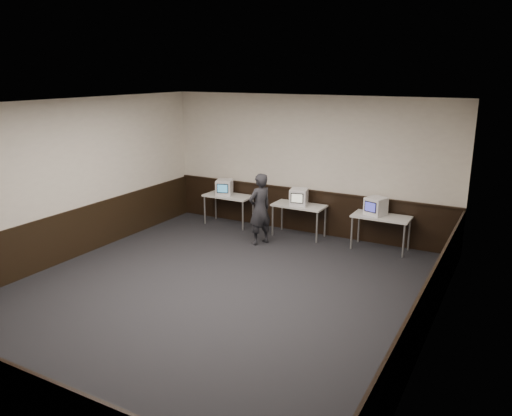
{
  "coord_description": "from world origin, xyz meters",
  "views": [
    {
      "loc": [
        4.43,
        -6.54,
        3.7
      ],
      "look_at": [
        -0.03,
        1.6,
        1.15
      ],
      "focal_mm": 35.0,
      "sensor_mm": 36.0,
      "label": 1
    }
  ],
  "objects_px": {
    "desk_right": "(381,219)",
    "person": "(260,209)",
    "emac_left": "(224,187)",
    "emac_center": "(299,197)",
    "desk_left": "(229,198)",
    "desk_center": "(299,208)",
    "emac_right": "(376,206)"
  },
  "relations": [
    {
      "from": "desk_left",
      "to": "emac_right",
      "type": "relative_size",
      "value": 2.42
    },
    {
      "from": "desk_center",
      "to": "emac_left",
      "type": "height_order",
      "value": "emac_left"
    },
    {
      "from": "desk_right",
      "to": "emac_left",
      "type": "height_order",
      "value": "emac_left"
    },
    {
      "from": "desk_right",
      "to": "person",
      "type": "xyz_separation_m",
      "value": [
        -2.44,
        -0.9,
        0.11
      ]
    },
    {
      "from": "desk_right",
      "to": "desk_left",
      "type": "bearing_deg",
      "value": 180.0
    },
    {
      "from": "desk_right",
      "to": "person",
      "type": "bearing_deg",
      "value": -159.72
    },
    {
      "from": "emac_right",
      "to": "person",
      "type": "height_order",
      "value": "person"
    },
    {
      "from": "desk_left",
      "to": "desk_center",
      "type": "distance_m",
      "value": 1.9
    },
    {
      "from": "emac_left",
      "to": "emac_right",
      "type": "relative_size",
      "value": 1.01
    },
    {
      "from": "emac_center",
      "to": "emac_right",
      "type": "relative_size",
      "value": 0.95
    },
    {
      "from": "desk_center",
      "to": "emac_left",
      "type": "xyz_separation_m",
      "value": [
        -2.0,
        -0.03,
        0.26
      ]
    },
    {
      "from": "desk_right",
      "to": "person",
      "type": "height_order",
      "value": "person"
    },
    {
      "from": "emac_left",
      "to": "desk_left",
      "type": "bearing_deg",
      "value": -3.85
    },
    {
      "from": "emac_right",
      "to": "person",
      "type": "relative_size",
      "value": 0.31
    },
    {
      "from": "desk_left",
      "to": "person",
      "type": "distance_m",
      "value": 1.64
    },
    {
      "from": "desk_left",
      "to": "desk_right",
      "type": "distance_m",
      "value": 3.8
    },
    {
      "from": "desk_center",
      "to": "person",
      "type": "relative_size",
      "value": 0.76
    },
    {
      "from": "desk_center",
      "to": "emac_center",
      "type": "bearing_deg",
      "value": -89.08
    },
    {
      "from": "person",
      "to": "emac_left",
      "type": "bearing_deg",
      "value": -96.85
    },
    {
      "from": "emac_left",
      "to": "emac_center",
      "type": "relative_size",
      "value": 1.06
    },
    {
      "from": "desk_right",
      "to": "emac_left",
      "type": "bearing_deg",
      "value": -179.58
    },
    {
      "from": "desk_center",
      "to": "emac_center",
      "type": "relative_size",
      "value": 2.54
    },
    {
      "from": "desk_center",
      "to": "person",
      "type": "bearing_deg",
      "value": -120.78
    },
    {
      "from": "desk_left",
      "to": "desk_right",
      "type": "xyz_separation_m",
      "value": [
        3.8,
        0.0,
        0.0
      ]
    },
    {
      "from": "desk_center",
      "to": "emac_left",
      "type": "bearing_deg",
      "value": -179.18
    },
    {
      "from": "desk_right",
      "to": "emac_right",
      "type": "height_order",
      "value": "emac_right"
    },
    {
      "from": "emac_left",
      "to": "emac_right",
      "type": "distance_m",
      "value": 3.76
    },
    {
      "from": "desk_center",
      "to": "person",
      "type": "distance_m",
      "value": 1.05
    },
    {
      "from": "emac_right",
      "to": "desk_center",
      "type": "bearing_deg",
      "value": -161.05
    },
    {
      "from": "desk_left",
      "to": "emac_right",
      "type": "distance_m",
      "value": 3.67
    },
    {
      "from": "desk_center",
      "to": "desk_right",
      "type": "height_order",
      "value": "same"
    },
    {
      "from": "desk_right",
      "to": "emac_left",
      "type": "distance_m",
      "value": 3.91
    }
  ]
}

